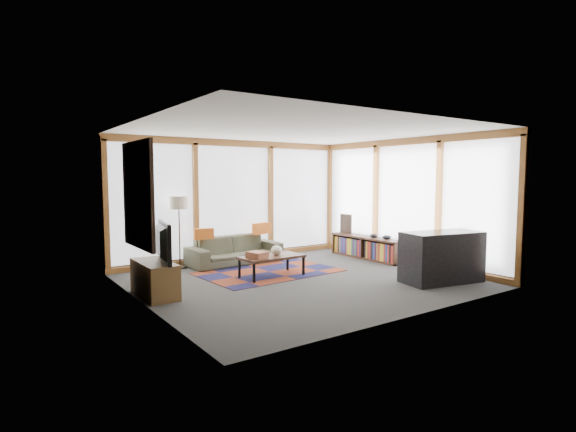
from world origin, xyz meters
TOP-DOWN VIEW (x-y plane):
  - ground at (0.00, 0.00)m, footprint 5.50×5.50m
  - room_envelope at (0.49, 0.56)m, footprint 5.52×5.02m
  - rug at (-0.12, 0.85)m, footprint 2.65×1.79m
  - sofa at (-0.27, 1.95)m, footprint 2.00×0.86m
  - pillow_left at (-0.97, 1.94)m, footprint 0.40×0.16m
  - pillow_right at (0.41, 2.00)m, footprint 0.45×0.21m
  - floor_lamp at (-1.38, 2.18)m, footprint 0.36×0.36m
  - coffee_table at (-0.29, 0.50)m, footprint 1.16×0.61m
  - book_stack at (-0.62, 0.47)m, footprint 0.34×0.38m
  - vase at (-0.17, 0.52)m, footprint 0.21×0.21m
  - bookshelf at (2.43, 0.85)m, footprint 0.36×1.95m
  - bowl_a at (2.47, 0.29)m, footprint 0.22×0.22m
  - bowl_b at (2.44, 0.65)m, footprint 0.19×0.19m
  - shelf_picture at (2.50, 1.61)m, footprint 0.07×0.34m
  - tv_console at (-2.47, 0.40)m, footprint 0.44×1.06m
  - television at (-2.43, 0.36)m, footprint 0.35×1.06m
  - bar_counter at (1.90, -1.51)m, footprint 1.47×0.90m

SIDE VIEW (x-z plane):
  - ground at x=0.00m, z-range 0.00..0.00m
  - rug at x=-0.12m, z-range 0.00..0.01m
  - coffee_table at x=-0.29m, z-range 0.00..0.38m
  - bookshelf at x=2.43m, z-range 0.00..0.49m
  - tv_console at x=-2.47m, z-range 0.00..0.53m
  - sofa at x=-0.27m, z-range 0.00..0.58m
  - bar_counter at x=1.90m, z-range 0.00..0.87m
  - book_stack at x=-0.62m, z-range 0.38..0.49m
  - vase at x=-0.17m, z-range 0.38..0.56m
  - bowl_b at x=2.44m, z-range 0.49..0.58m
  - bowl_a at x=2.47m, z-range 0.49..0.58m
  - pillow_left at x=-0.97m, z-range 0.58..0.79m
  - pillow_right at x=0.41m, z-range 0.58..0.81m
  - shelf_picture at x=2.50m, z-range 0.49..0.93m
  - floor_lamp at x=-1.38m, z-range 0.00..1.43m
  - television at x=-2.43m, z-range 0.53..1.14m
  - room_envelope at x=0.49m, z-range 0.23..2.85m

